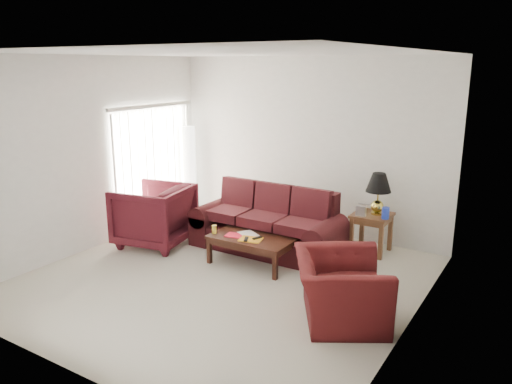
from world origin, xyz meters
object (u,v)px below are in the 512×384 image
armchair_right (340,289)px  end_table (371,233)px  sofa (267,221)px  coffee_table (251,251)px  floor_lamp (190,171)px  armchair_left (154,215)px

armchair_right → end_table: bearing=-20.4°
sofa → end_table: 1.64m
armchair_right → coffee_table: armchair_right is taller
floor_lamp → coffee_table: size_ratio=1.44×
floor_lamp → end_table: bearing=-1.4°
floor_lamp → sofa: bearing=-21.4°
floor_lamp → armchair_left: size_ratio=1.61×
armchair_left → coffee_table: (1.80, 0.09, -0.28)m
sofa → floor_lamp: floor_lamp is taller
sofa → armchair_left: 1.84m
end_table → floor_lamp: bearing=178.6°
floor_lamp → armchair_left: bearing=-70.7°
coffee_table → armchair_left: bearing=165.5°
armchair_right → coffee_table: 1.90m
end_table → coffee_table: end_table is taller
floor_lamp → armchair_right: bearing=-29.6°
sofa → armchair_right: 2.33m
sofa → end_table: bearing=28.9°
sofa → coffee_table: size_ratio=1.95×
armchair_left → coffee_table: size_ratio=0.89×
end_table → armchair_left: 3.47m
end_table → armchair_left: armchair_left is taller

